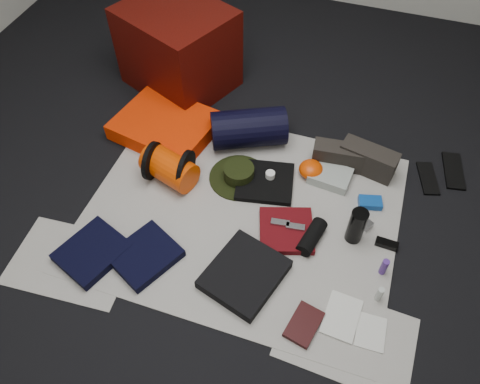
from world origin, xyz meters
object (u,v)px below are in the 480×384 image
(red_cabinet, at_px, (178,49))
(stuff_sack, at_px, (169,168))
(compact_camera, at_px, (364,223))
(paperback_book, at_px, (304,324))
(sleeping_pad, at_px, (166,126))
(navy_duffel, at_px, (249,128))
(water_bottle, at_px, (356,226))

(red_cabinet, distance_m, stuff_sack, 0.87)
(compact_camera, bearing_deg, red_cabinet, -179.71)
(compact_camera, height_order, paperback_book, compact_camera)
(stuff_sack, distance_m, paperback_book, 1.09)
(stuff_sack, relative_size, compact_camera, 3.39)
(paperback_book, bearing_deg, sleeping_pad, 152.07)
(stuff_sack, height_order, compact_camera, stuff_sack)
(navy_duffel, height_order, paperback_book, navy_duffel)
(red_cabinet, height_order, stuff_sack, red_cabinet)
(compact_camera, bearing_deg, paperback_book, -74.12)
(paperback_book, bearing_deg, navy_duffel, 132.87)
(navy_duffel, bearing_deg, water_bottle, -59.54)
(sleeping_pad, height_order, navy_duffel, navy_duffel)
(sleeping_pad, distance_m, compact_camera, 1.28)
(navy_duffel, height_order, water_bottle, navy_duffel)
(water_bottle, relative_size, compact_camera, 2.40)
(stuff_sack, bearing_deg, navy_duffel, 51.43)
(sleeping_pad, xyz_separation_m, stuff_sack, (0.18, -0.33, 0.04))
(water_bottle, xyz_separation_m, compact_camera, (0.04, 0.10, -0.09))
(compact_camera, bearing_deg, stuff_sack, -148.21)
(stuff_sack, bearing_deg, water_bottle, -3.94)
(sleeping_pad, bearing_deg, red_cabinet, 101.69)
(compact_camera, relative_size, paperback_book, 0.47)
(stuff_sack, height_order, navy_duffel, navy_duffel)
(red_cabinet, relative_size, navy_duffel, 1.47)
(navy_duffel, relative_size, paperback_book, 2.29)
(sleeping_pad, bearing_deg, paperback_book, -40.75)
(stuff_sack, height_order, paperback_book, stuff_sack)
(sleeping_pad, relative_size, compact_camera, 6.34)
(stuff_sack, xyz_separation_m, compact_camera, (1.07, 0.03, -0.07))
(red_cabinet, relative_size, water_bottle, 2.99)
(navy_duffel, bearing_deg, paperback_book, -85.56)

